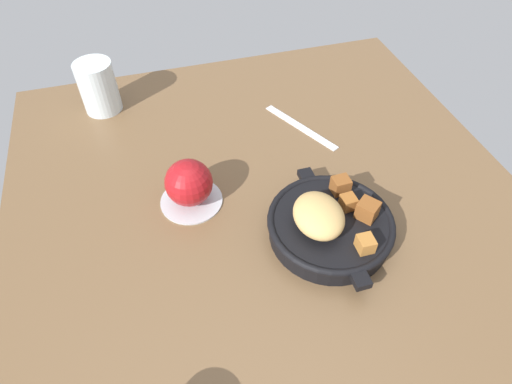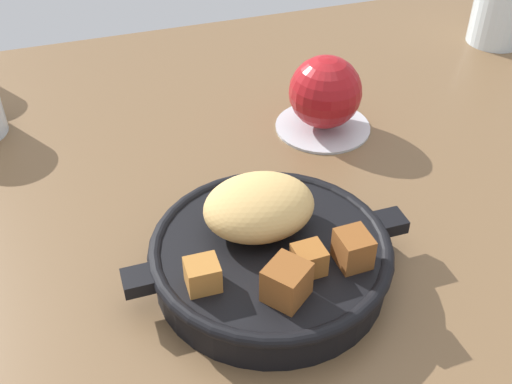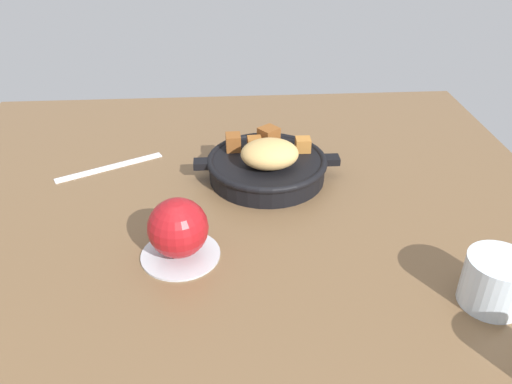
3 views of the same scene
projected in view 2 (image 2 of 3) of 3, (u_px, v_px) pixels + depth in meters
The scene contains 5 objects.
ground_plane at pixel (299, 221), 61.50cm from camera, with size 103.34×89.90×2.40cm, color brown.
cast_iron_skillet at pixel (269, 251), 52.52cm from camera, with size 24.46×20.21×8.12cm.
saucer_plate at pixel (323, 125), 72.13cm from camera, with size 10.79×10.79×0.60cm, color #B7BABF.
red_apple at pixel (325, 92), 69.42cm from camera, with size 8.07×8.07×8.07cm, color maroon.
water_glass_tall at pixel (503, 5), 86.48cm from camera, with size 7.71×7.71×10.84cm, color silver.
Camera 2 is at (-18.54, -42.55, 39.45)cm, focal length 44.43 mm.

